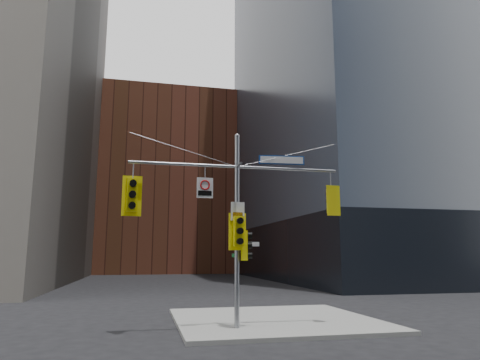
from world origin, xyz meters
name	(u,v)px	position (x,y,z in m)	size (l,w,h in m)	color
ground	(251,344)	(0.00, 0.00, 0.00)	(160.00, 160.00, 0.00)	black
sidewalk_corner	(274,320)	(2.00, 4.00, 0.07)	(8.00, 8.00, 0.15)	gray
podium_ne	(414,252)	(28.00, 32.00, 3.00)	(36.40, 36.40, 6.00)	black
brick_midrise	(166,186)	(0.00, 58.00, 14.00)	(26.00, 20.00, 28.00)	brown
signal_assembly	(237,208)	(0.00, 1.99, 4.42)	(8.00, 0.80, 7.30)	gray
traffic_light_west_arm	(132,195)	(-3.81, 2.01, 4.80)	(0.69, 0.57, 1.45)	yellow
traffic_light_east_arm	(331,201)	(3.80, 1.99, 4.80)	(0.57, 0.47, 1.19)	yellow
traffic_light_pole_side	(246,245)	(0.32, 1.99, 3.05)	(0.47, 0.40, 1.09)	yellow
traffic_light_pole_front	(239,231)	(0.00, 1.73, 3.55)	(0.65, 0.52, 1.36)	yellow
street_sign_blade	(282,160)	(1.78, 2.00, 6.35)	(1.79, 0.23, 0.35)	navy
regulatory_sign_arm	(205,187)	(-1.22, 1.97, 5.17)	(0.61, 0.10, 0.76)	silver
regulatory_sign_pole	(238,212)	(0.00, 1.88, 4.28)	(0.52, 0.08, 0.68)	silver
street_blade_ew	(249,244)	(0.45, 2.00, 3.10)	(0.81, 0.13, 0.16)	silver
street_blade_ns	(234,255)	(0.00, 2.45, 2.69)	(0.06, 0.74, 0.15)	#145926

